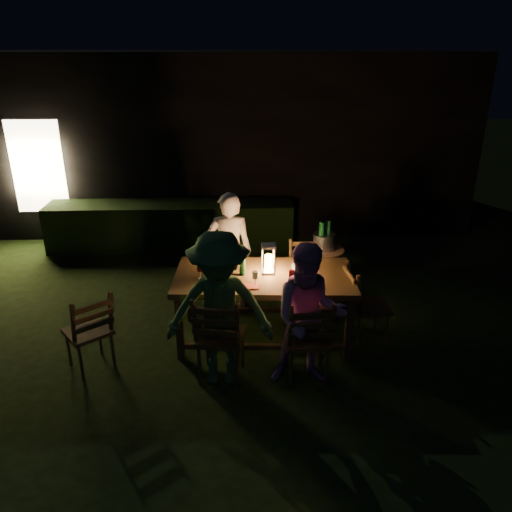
{
  "coord_description": "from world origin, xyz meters",
  "views": [
    {
      "loc": [
        0.67,
        -4.51,
        3.29
      ],
      "look_at": [
        0.87,
        0.95,
        0.99
      ],
      "focal_mm": 35.0,
      "sensor_mm": 36.0,
      "label": 1
    }
  ],
  "objects_px": {
    "lantern": "(268,260)",
    "person_opp_right": "(309,316)",
    "person_house_side": "(230,252)",
    "bottle_bucket_a": "(321,239)",
    "chair_end": "(367,317)",
    "person_opp_left": "(220,310)",
    "ice_bucket": "(324,242)",
    "chair_spare": "(91,344)",
    "chair_far_left": "(230,286)",
    "bottle_table": "(242,263)",
    "chair_far_right": "(305,289)",
    "bottle_bucket_b": "(328,237)",
    "chair_near_right": "(307,353)",
    "chair_near_left": "(221,351)",
    "side_table": "(323,255)",
    "dining_table": "(264,281)"
  },
  "relations": [
    {
      "from": "person_opp_right",
      "to": "bottle_bucket_b",
      "type": "relative_size",
      "value": 4.86
    },
    {
      "from": "chair_near_left",
      "to": "bottle_bucket_a",
      "type": "distance_m",
      "value": 2.24
    },
    {
      "from": "dining_table",
      "to": "chair_near_left",
      "type": "distance_m",
      "value": 1.0
    },
    {
      "from": "chair_spare",
      "to": "bottle_bucket_a",
      "type": "xyz_separation_m",
      "value": [
        2.73,
        1.5,
        0.61
      ]
    },
    {
      "from": "person_house_side",
      "to": "chair_end",
      "type": "bearing_deg",
      "value": 153.9
    },
    {
      "from": "chair_near_left",
      "to": "person_opp_left",
      "type": "height_order",
      "value": "person_opp_left"
    },
    {
      "from": "dining_table",
      "to": "chair_far_left",
      "type": "xyz_separation_m",
      "value": [
        -0.41,
        0.79,
        -0.45
      ]
    },
    {
      "from": "chair_near_left",
      "to": "chair_spare",
      "type": "relative_size",
      "value": 1.09
    },
    {
      "from": "bottle_table",
      "to": "ice_bucket",
      "type": "distance_m",
      "value": 1.51
    },
    {
      "from": "person_house_side",
      "to": "person_opp_right",
      "type": "distance_m",
      "value": 1.87
    },
    {
      "from": "person_opp_right",
      "to": "bottle_table",
      "type": "height_order",
      "value": "person_opp_right"
    },
    {
      "from": "person_house_side",
      "to": "bottle_bucket_a",
      "type": "relative_size",
      "value": 5.02
    },
    {
      "from": "chair_far_left",
      "to": "bottle_table",
      "type": "relative_size",
      "value": 3.83
    },
    {
      "from": "chair_end",
      "to": "lantern",
      "type": "bearing_deg",
      "value": -100.32
    },
    {
      "from": "chair_end",
      "to": "chair_spare",
      "type": "bearing_deg",
      "value": -86.64
    },
    {
      "from": "chair_far_left",
      "to": "person_house_side",
      "type": "height_order",
      "value": "person_house_side"
    },
    {
      "from": "chair_near_right",
      "to": "lantern",
      "type": "relative_size",
      "value": 2.93
    },
    {
      "from": "person_opp_left",
      "to": "bottle_bucket_b",
      "type": "height_order",
      "value": "person_opp_left"
    },
    {
      "from": "person_opp_right",
      "to": "ice_bucket",
      "type": "bearing_deg",
      "value": 79.0
    },
    {
      "from": "chair_far_right",
      "to": "person_opp_left",
      "type": "height_order",
      "value": "person_opp_left"
    },
    {
      "from": "person_opp_left",
      "to": "dining_table",
      "type": "bearing_deg",
      "value": 61.24
    },
    {
      "from": "lantern",
      "to": "bottle_table",
      "type": "xyz_separation_m",
      "value": [
        -0.3,
        -0.04,
        -0.02
      ]
    },
    {
      "from": "dining_table",
      "to": "side_table",
      "type": "relative_size",
      "value": 2.82
    },
    {
      "from": "lantern",
      "to": "person_opp_right",
      "type": "bearing_deg",
      "value": -68.12
    },
    {
      "from": "dining_table",
      "to": "chair_end",
      "type": "bearing_deg",
      "value": -0.13
    },
    {
      "from": "person_opp_right",
      "to": "side_table",
      "type": "bearing_deg",
      "value": 79.0
    },
    {
      "from": "lantern",
      "to": "bottle_bucket_a",
      "type": "relative_size",
      "value": 1.09
    },
    {
      "from": "bottle_bucket_a",
      "to": "chair_far_right",
      "type": "bearing_deg",
      "value": -134.29
    },
    {
      "from": "chair_far_right",
      "to": "person_opp_right",
      "type": "relative_size",
      "value": 0.61
    },
    {
      "from": "chair_spare",
      "to": "lantern",
      "type": "bearing_deg",
      "value": -21.75
    },
    {
      "from": "chair_far_right",
      "to": "chair_spare",
      "type": "height_order",
      "value": "chair_spare"
    },
    {
      "from": "bottle_bucket_b",
      "to": "person_house_side",
      "type": "bearing_deg",
      "value": -170.74
    },
    {
      "from": "chair_far_left",
      "to": "lantern",
      "type": "bearing_deg",
      "value": 119.21
    },
    {
      "from": "chair_near_left",
      "to": "person_opp_left",
      "type": "bearing_deg",
      "value": -78.68
    },
    {
      "from": "chair_near_right",
      "to": "bottle_bucket_b",
      "type": "distance_m",
      "value": 2.01
    },
    {
      "from": "chair_near_right",
      "to": "side_table",
      "type": "relative_size",
      "value": 1.37
    },
    {
      "from": "chair_spare",
      "to": "person_opp_left",
      "type": "relative_size",
      "value": 0.59
    },
    {
      "from": "chair_near_right",
      "to": "ice_bucket",
      "type": "bearing_deg",
      "value": 74.7
    },
    {
      "from": "person_opp_right",
      "to": "person_opp_left",
      "type": "xyz_separation_m",
      "value": [
        -0.9,
        0.04,
        0.06
      ]
    },
    {
      "from": "bottle_table",
      "to": "bottle_bucket_b",
      "type": "xyz_separation_m",
      "value": [
        1.17,
        1.04,
        -0.09
      ]
    },
    {
      "from": "chair_near_right",
      "to": "person_opp_right",
      "type": "relative_size",
      "value": 0.66
    },
    {
      "from": "chair_end",
      "to": "person_house_side",
      "type": "height_order",
      "value": "person_house_side"
    },
    {
      "from": "bottle_bucket_b",
      "to": "lantern",
      "type": "bearing_deg",
      "value": -130.55
    },
    {
      "from": "dining_table",
      "to": "ice_bucket",
      "type": "height_order",
      "value": "ice_bucket"
    },
    {
      "from": "ice_bucket",
      "to": "bottle_bucket_a",
      "type": "distance_m",
      "value": 0.08
    },
    {
      "from": "lantern",
      "to": "chair_end",
      "type": "bearing_deg",
      "value": -5.38
    },
    {
      "from": "person_opp_right",
      "to": "chair_spare",
      "type": "bearing_deg",
      "value": 175.0
    },
    {
      "from": "chair_near_left",
      "to": "side_table",
      "type": "bearing_deg",
      "value": 63.01
    },
    {
      "from": "ice_bucket",
      "to": "bottle_bucket_a",
      "type": "relative_size",
      "value": 0.94
    },
    {
      "from": "chair_near_left",
      "to": "chair_end",
      "type": "xyz_separation_m",
      "value": [
        1.72,
        0.69,
        -0.03
      ]
    }
  ]
}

